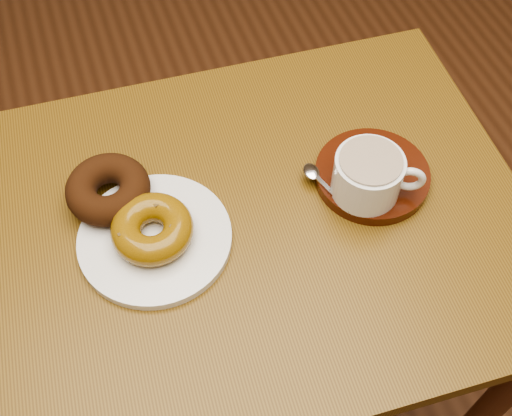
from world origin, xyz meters
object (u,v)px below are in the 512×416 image
object	(u,v)px
cafe_table	(244,263)
coffee_cup	(369,175)
donut_plate	(155,238)
saucer	(372,175)

from	to	relation	value
cafe_table	coffee_cup	world-z (taller)	coffee_cup
coffee_cup	donut_plate	bearing A→B (deg)	-157.52
donut_plate	coffee_cup	world-z (taller)	coffee_cup
cafe_table	coffee_cup	distance (m)	0.25
cafe_table	donut_plate	bearing A→B (deg)	-179.90
cafe_table	donut_plate	xyz separation A→B (m)	(-0.12, 0.01, 0.13)
donut_plate	saucer	size ratio (longest dim) A/B	1.27
cafe_table	donut_plate	size ratio (longest dim) A/B	4.02
saucer	coffee_cup	xyz separation A→B (m)	(-0.02, -0.03, 0.04)
cafe_table	donut_plate	distance (m)	0.18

